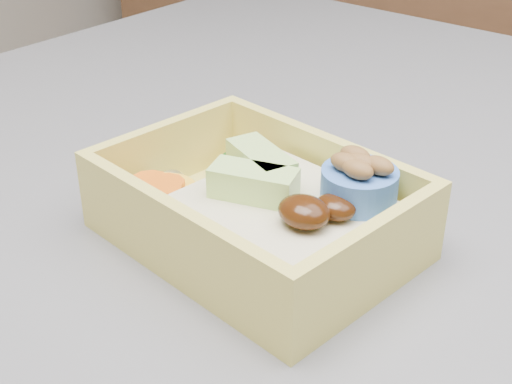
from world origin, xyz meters
The scene contains 1 object.
bento_box centered at (-0.18, -0.19, 0.94)m, with size 0.19×0.15×0.07m.
Camera 1 is at (0.05, -0.47, 1.17)m, focal length 50.00 mm.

